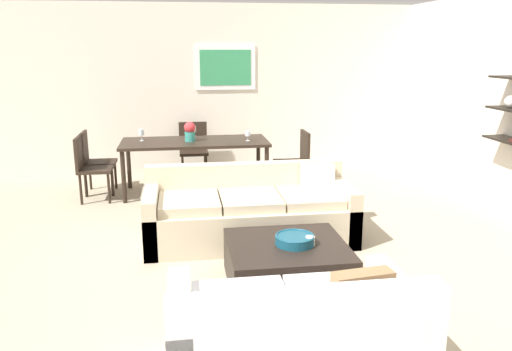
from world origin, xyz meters
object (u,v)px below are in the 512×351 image
object	(u,v)px
wine_glass_left_far	(141,133)
centerpiece_vase	(190,131)
dining_chair_left_near	(89,164)
dining_chair_head	(193,147)
coffee_table	(287,264)
sofa_beige	(250,214)
candle_jar	(310,241)
wine_glass_right_near	(248,134)
wine_glass_head	(194,129)
dining_chair_right_near	(297,158)
dining_chair_left_far	(93,158)
dining_table	(195,145)
loveseat_white	(295,338)
decorative_bowl	(295,239)

from	to	relation	value
wine_glass_left_far	centerpiece_vase	xyz separation A→B (m)	(0.67, -0.13, 0.02)
dining_chair_left_near	dining_chair_head	xyz separation A→B (m)	(1.43, 1.05, 0.00)
coffee_table	dining_chair_left_near	world-z (taller)	dining_chair_left_near
sofa_beige	candle_jar	bearing A→B (deg)	-73.43
dining_chair_left_near	wine_glass_left_far	world-z (taller)	wine_glass_left_far
wine_glass_right_near	wine_glass_head	bearing A→B (deg)	146.41
dining_chair_right_near	dining_chair_left_far	bearing A→B (deg)	172.09
coffee_table	candle_jar	world-z (taller)	candle_jar
dining_table	centerpiece_vase	distance (m)	0.22
sofa_beige	wine_glass_right_near	distance (m)	1.95
centerpiece_vase	dining_chair_head	bearing A→B (deg)	85.72
wine_glass_right_near	sofa_beige	bearing A→B (deg)	-96.86
loveseat_white	dining_chair_left_near	distance (m)	4.62
wine_glass_right_near	decorative_bowl	bearing A→B (deg)	-89.85
wine_glass_head	wine_glass_right_near	world-z (taller)	wine_glass_head
sofa_beige	wine_glass_left_far	xyz separation A→B (m)	(-1.25, 2.08, 0.58)
wine_glass_right_near	dining_chair_right_near	bearing A→B (deg)	-7.37
wine_glass_left_far	wine_glass_right_near	distance (m)	1.49
wine_glass_right_near	dining_chair_head	bearing A→B (deg)	127.66
loveseat_white	wine_glass_left_far	xyz separation A→B (m)	(-1.20, 4.51, 0.57)
dining_chair_head	wine_glass_head	xyz separation A→B (m)	(-0.00, -0.47, 0.35)
decorative_bowl	wine_glass_right_near	size ratio (longest dim) A/B	2.44
coffee_table	dining_chair_left_far	size ratio (longest dim) A/B	1.16
dining_chair_left_far	wine_glass_left_far	distance (m)	0.79
wine_glass_head	wine_glass_left_far	bearing A→B (deg)	-159.78
dining_chair_head	centerpiece_vase	distance (m)	0.96
candle_jar	dining_chair_head	bearing A→B (deg)	102.23
dining_chair_left_far	dining_chair_head	bearing A→B (deg)	24.43
dining_chair_head	dining_chair_right_near	size ratio (longest dim) A/B	1.00
candle_jar	wine_glass_left_far	world-z (taller)	wine_glass_left_far
candle_jar	wine_glass_left_far	xyz separation A→B (m)	(-1.61, 3.27, 0.45)
candle_jar	dining_chair_left_far	world-z (taller)	dining_chair_left_far
centerpiece_vase	dining_chair_right_near	bearing A→B (deg)	-6.69
dining_chair_left_far	wine_glass_left_far	bearing A→B (deg)	-7.37
wine_glass_left_far	dining_chair_right_near	bearing A→B (deg)	-8.08
decorative_bowl	candle_jar	distance (m)	0.13
loveseat_white	wine_glass_head	size ratio (longest dim) A/B	10.12
dining_chair_right_near	wine_glass_left_far	xyz separation A→B (m)	(-2.17, 0.31, 0.36)
dining_chair_left_near	dining_chair_left_far	bearing A→B (deg)	90.00
candle_jar	dining_chair_left_far	bearing A→B (deg)	124.41
dining_chair_left_near	dining_chair_right_near	world-z (taller)	same
sofa_beige	wine_glass_right_near	size ratio (longest dim) A/B	15.62
dining_chair_left_far	wine_glass_head	xyz separation A→B (m)	(1.43, 0.18, 0.35)
dining_chair_left_near	dining_chair_head	world-z (taller)	same
loveseat_white	decorative_bowl	xyz separation A→B (m)	(0.29, 1.30, 0.13)
decorative_bowl	dining_table	xyz separation A→B (m)	(-0.75, 3.10, 0.26)
centerpiece_vase	dining_chair_left_near	bearing A→B (deg)	-172.68
dining_chair_right_near	wine_glass_left_far	size ratio (longest dim) A/B	5.34
dining_table	wine_glass_left_far	size ratio (longest dim) A/B	12.43
dining_table	wine_glass_right_near	xyz separation A→B (m)	(0.74, -0.11, 0.16)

